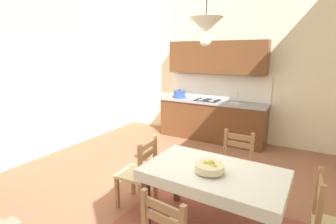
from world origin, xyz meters
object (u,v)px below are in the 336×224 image
fruit_bowl (210,167)px  kitchen_cabinetry (213,102)px  dining_chair_kitchen_side (234,168)px  dining_table (213,181)px  dining_chair_tv_side (139,173)px  pendant_lamp (206,26)px

fruit_bowl → kitchen_cabinetry: bearing=109.9°
dining_chair_kitchen_side → kitchen_cabinetry: bearing=117.4°
dining_chair_kitchen_side → dining_table: bearing=-90.9°
dining_chair_tv_side → dining_chair_kitchen_side: size_ratio=1.00×
kitchen_cabinetry → fruit_bowl: kitchen_cabinetry is taller
dining_table → pendant_lamp: bearing=-166.7°
dining_table → dining_chair_kitchen_side: size_ratio=1.59×
dining_chair_kitchen_side → pendant_lamp: size_ratio=1.16×
dining_table → fruit_bowl: (-0.02, -0.08, 0.19)m
dining_table → dining_chair_tv_side: bearing=178.1°
fruit_bowl → dining_chair_kitchen_side: bearing=88.1°
dining_chair_kitchen_side → fruit_bowl: (-0.03, -0.87, 0.37)m
dining_chair_kitchen_side → pendant_lamp: (-0.14, -0.82, 1.76)m
dining_table → dining_chair_tv_side: (-1.01, 0.03, -0.18)m
dining_chair_tv_side → dining_chair_kitchen_side: (1.02, 0.76, 0.00)m
dining_chair_tv_side → pendant_lamp: 1.97m
kitchen_cabinetry → fruit_bowl: bearing=-70.1°
dining_chair_kitchen_side → fruit_bowl: 0.95m
dining_chair_kitchen_side → pendant_lamp: pendant_lamp is taller
kitchen_cabinetry → pendant_lamp: bearing=-71.7°
dining_chair_kitchen_side → fruit_bowl: size_ratio=3.10×
dining_table → fruit_bowl: fruit_bowl is taller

